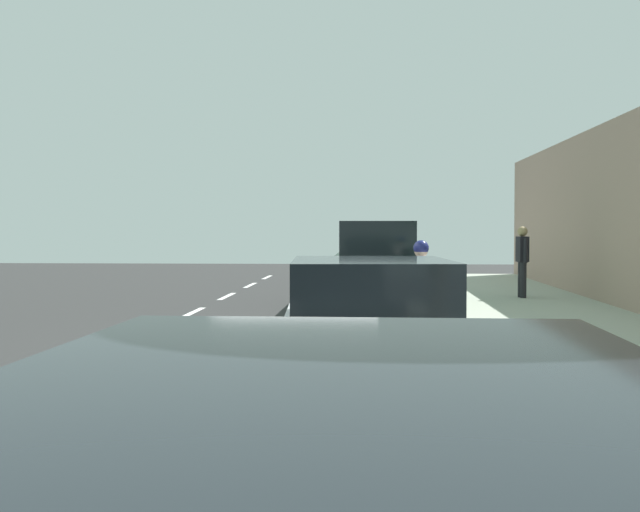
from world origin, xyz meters
TOP-DOWN VIEW (x-y plane):
  - ground at (0.00, 0.00)m, footprint 56.62×56.62m
  - sidewalk at (4.39, 0.00)m, footprint 4.18×35.38m
  - curb_edge at (2.22, 0.00)m, footprint 0.16×35.38m
  - lane_stripe_centre at (-2.72, 0.21)m, footprint 0.14×35.80m
  - lane_stripe_bike_edge at (0.75, 0.00)m, footprint 0.12×35.38m
  - parked_sedan_silver_second at (1.14, -4.70)m, footprint 2.05×4.50m
  - parked_suv_green_mid at (1.29, 6.17)m, footprint 1.98×4.71m
  - parked_sedan_white_far at (1.22, 13.87)m, footprint 2.06×4.51m
  - bicycle_at_curb at (1.75, 0.68)m, footprint 1.57×0.91m
  - cyclist_with_backpack at (1.97, 0.25)m, footprint 0.52×0.55m
  - pedestrian_on_phone at (4.86, 7.32)m, footprint 0.27×0.62m

SIDE VIEW (x-z plane):
  - ground at x=0.00m, z-range 0.00..0.00m
  - lane_stripe_centre at x=-2.72m, z-range 0.00..0.01m
  - lane_stripe_bike_edge at x=0.75m, z-range 0.00..0.01m
  - sidewalk at x=4.39m, z-range 0.00..0.12m
  - curb_edge at x=2.22m, z-range 0.00..0.12m
  - bicycle_at_curb at x=1.75m, z-range -0.01..0.79m
  - parked_sedan_silver_second at x=1.14m, z-range -0.01..1.51m
  - parked_sedan_white_far at x=1.22m, z-range -0.01..1.51m
  - cyclist_with_backpack at x=1.97m, z-range 0.17..1.81m
  - parked_suv_green_mid at x=1.29m, z-range 0.03..2.02m
  - pedestrian_on_phone at x=4.86m, z-range 0.24..2.00m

